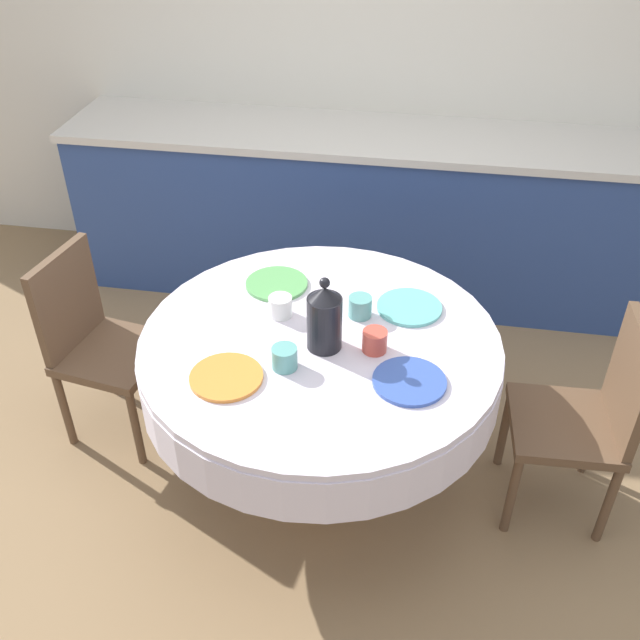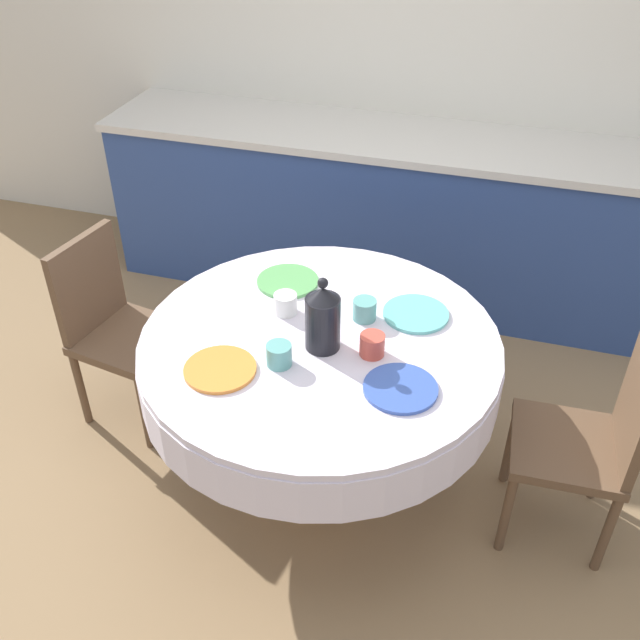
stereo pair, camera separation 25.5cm
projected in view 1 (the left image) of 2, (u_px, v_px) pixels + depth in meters
ground_plane at (320, 476)px, 3.03m from camera, size 12.00×12.00×0.00m
wall_back at (379, 42)px, 3.75m from camera, size 7.00×0.05×2.60m
kitchen_counter at (366, 213)px, 3.98m from camera, size 3.24×0.64×0.93m
dining_table at (320, 364)px, 2.67m from camera, size 1.33×1.33×0.74m
chair_left at (589, 414)px, 2.64m from camera, size 0.42×0.42×0.87m
chair_right at (96, 338)px, 3.02m from camera, size 0.46×0.46×0.87m
plate_near_left at (226, 377)px, 2.41m from camera, size 0.25×0.25×0.01m
cup_near_left at (285, 358)px, 2.44m from camera, size 0.09×0.09×0.08m
plate_near_right at (409, 381)px, 2.39m from camera, size 0.25×0.25×0.01m
cup_near_right at (375, 341)px, 2.52m from camera, size 0.09×0.09×0.08m
plate_far_left at (277, 284)px, 2.87m from camera, size 0.25×0.25×0.01m
cup_far_left at (280, 306)px, 2.69m from camera, size 0.09×0.09×0.08m
plate_far_right at (409, 307)px, 2.74m from camera, size 0.25×0.25×0.01m
cup_far_right at (360, 307)px, 2.69m from camera, size 0.09×0.09×0.08m
coffee_carafe at (324, 318)px, 2.48m from camera, size 0.13×0.13×0.29m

